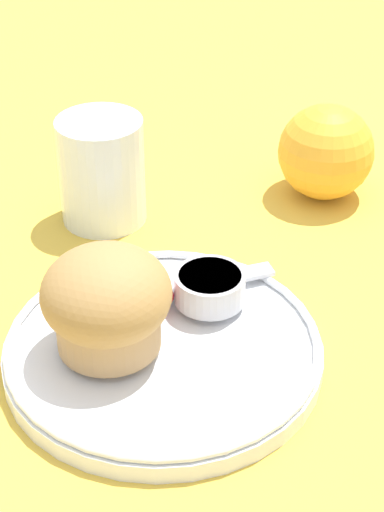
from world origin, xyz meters
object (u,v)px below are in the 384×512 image
(orange_fruit, at_px, (326,152))
(juice_glass, at_px, (102,171))
(butter_knife, at_px, (171,289))
(muffin, at_px, (107,298))

(orange_fruit, relative_size, juice_glass, 0.92)
(butter_knife, relative_size, orange_fruit, 1.83)
(muffin, xyz_separation_m, juice_glass, (-0.02, 0.19, -0.01))
(butter_knife, distance_m, orange_fruit, 0.22)
(butter_knife, xyz_separation_m, juice_glass, (-0.06, 0.13, 0.03))
(muffin, bearing_deg, orange_fruit, 53.44)
(muffin, distance_m, orange_fruit, 0.29)
(butter_knife, bearing_deg, juice_glass, 95.90)
(butter_knife, height_order, orange_fruit, orange_fruit)
(orange_fruit, xyz_separation_m, juice_glass, (-0.20, -0.04, 0.00))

